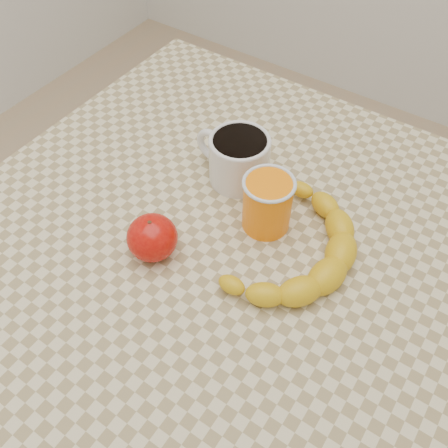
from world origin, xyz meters
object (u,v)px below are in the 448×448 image
Objects in this scene: table at (224,266)px; coffee_mug at (238,157)px; orange_juice_glass at (267,203)px; banana at (294,247)px; apple at (152,238)px.

table is 0.18m from coffee_mug.
banana is (0.06, -0.03, -0.02)m from orange_juice_glass.
orange_juice_glass reaches higher than coffee_mug.
apple reaches higher than banana.
table is at bearing 53.72° from apple.
table is 2.64× the size of banana.
apple is 0.25× the size of banana.
table is at bearing -162.24° from banana.
orange_juice_glass reaches higher than banana.
apple is at bearing -140.32° from banana.
orange_juice_glass is at bearing 49.92° from table.
table is 0.16m from apple.
coffee_mug reaches higher than table.
apple is (-0.06, -0.09, 0.12)m from table.
coffee_mug is 0.20m from apple.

